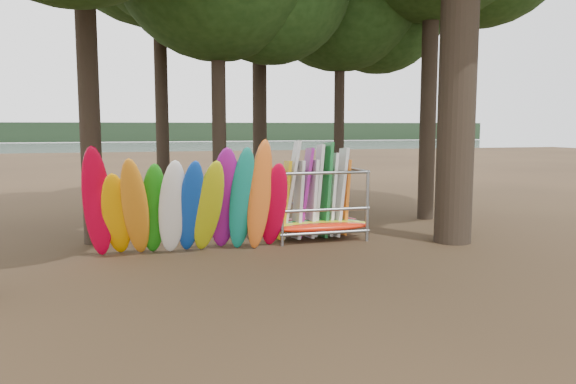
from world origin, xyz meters
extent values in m
plane|color=#47331E|center=(0.00, 0.00, 0.00)|extent=(120.00, 120.00, 0.00)
plane|color=gray|center=(0.00, 60.00, 0.00)|extent=(160.00, 160.00, 0.00)
cube|color=black|center=(0.00, 110.00, 2.00)|extent=(160.00, 4.00, 4.00)
cylinder|color=black|center=(-5.54, 2.66, 6.31)|extent=(0.56, 0.56, 12.62)
cylinder|color=black|center=(-3.44, 5.57, 6.07)|extent=(0.43, 0.43, 12.14)
cylinder|color=black|center=(0.39, 7.69, 6.15)|extent=(0.54, 0.54, 12.31)
cylinder|color=black|center=(3.20, 6.45, 4.99)|extent=(0.39, 0.39, 9.97)
cylinder|color=black|center=(-1.87, 3.47, 4.89)|extent=(0.43, 0.43, 9.78)
cylinder|color=black|center=(5.50, 3.87, 6.40)|extent=(0.56, 0.56, 12.81)
ellipsoid|color=#C30124|center=(-5.33, 0.50, 1.41)|extent=(0.79, 1.35, 2.90)
ellipsoid|color=#F19F03|center=(-4.89, 0.51, 1.09)|extent=(0.82, 1.70, 2.33)
ellipsoid|color=orange|center=(-4.44, 0.22, 1.27)|extent=(0.89, 2.05, 2.72)
ellipsoid|color=#1B7C13|center=(-4.00, 0.52, 1.19)|extent=(0.71, 1.44, 2.51)
ellipsoid|color=white|center=(-3.56, 0.26, 1.24)|extent=(0.76, 1.72, 2.63)
ellipsoid|color=#0F44BA|center=(-3.12, 0.25, 1.23)|extent=(0.72, 1.95, 2.62)
ellipsoid|color=#B4BD12|center=(-2.67, 0.24, 1.23)|extent=(0.91, 1.91, 2.61)
ellipsoid|color=#921486|center=(-2.23, 0.53, 1.37)|extent=(0.80, 1.64, 2.87)
ellipsoid|color=#107A69|center=(-1.79, 0.37, 1.38)|extent=(0.75, 1.37, 2.85)
ellipsoid|color=orange|center=(-1.35, 0.29, 1.47)|extent=(0.76, 1.26, 3.04)
ellipsoid|color=red|center=(-0.90, 0.53, 1.17)|extent=(0.71, 1.39, 2.45)
ellipsoid|color=#FE2A0E|center=(0.65, 1.06, 0.42)|extent=(2.86, 0.55, 0.24)
ellipsoid|color=yellow|center=(0.65, 1.40, 0.42)|extent=(3.00, 0.55, 0.24)
ellipsoid|color=#176A24|center=(0.65, 1.70, 0.42)|extent=(2.79, 0.55, 0.24)
ellipsoid|color=red|center=(0.65, 2.06, 0.42)|extent=(2.89, 0.55, 0.24)
cube|color=#E5B00C|center=(-0.31, 1.67, 1.13)|extent=(0.39, 0.75, 2.29)
cube|color=silver|center=(-0.10, 1.82, 1.43)|extent=(0.68, 0.76, 2.86)
cube|color=silver|center=(0.12, 1.68, 1.13)|extent=(0.31, 0.77, 2.29)
cube|color=#99198D|center=(0.33, 1.83, 1.32)|extent=(0.54, 0.77, 2.65)
cube|color=white|center=(0.55, 1.71, 1.13)|extent=(0.32, 0.77, 2.30)
cube|color=white|center=(0.76, 1.90, 1.35)|extent=(0.41, 0.78, 2.74)
cube|color=#1C7F34|center=(0.98, 1.71, 1.39)|extent=(0.36, 0.80, 2.81)
cube|color=white|center=(1.19, 1.83, 1.23)|extent=(0.34, 0.77, 2.49)
cube|color=white|center=(1.40, 1.70, 1.30)|extent=(0.44, 0.78, 2.63)
cube|color=orange|center=(1.62, 1.90, 1.12)|extent=(0.31, 0.76, 2.28)
camera|label=1|loc=(-4.58, -13.66, 3.26)|focal=35.00mm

